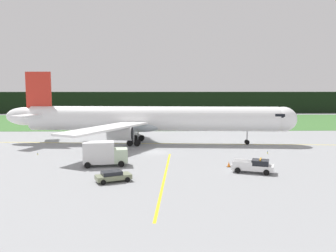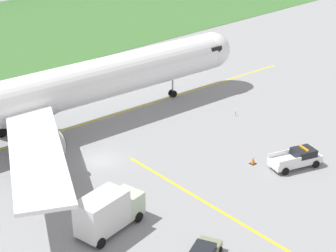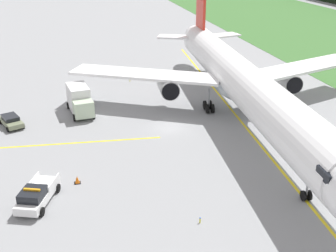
# 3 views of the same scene
# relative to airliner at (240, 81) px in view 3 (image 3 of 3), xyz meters

# --- Properties ---
(ground) EXTENTS (320.00, 320.00, 0.00)m
(ground) POSITION_rel_airliner_xyz_m (1.05, -9.13, -4.87)
(ground) COLOR gray
(taxiway_centerline_main) EXTENTS (77.76, 5.74, 0.01)m
(taxiway_centerline_main) POSITION_rel_airliner_xyz_m (0.65, -0.05, -4.86)
(taxiway_centerline_main) COLOR yellow
(taxiway_centerline_main) RESTS_ON ground
(taxiway_centerline_spur) EXTENTS (2.39, 29.86, 0.01)m
(taxiway_centerline_spur) POSITION_rel_airliner_xyz_m (2.64, -25.80, -4.86)
(taxiway_centerline_spur) COLOR yellow
(taxiway_centerline_spur) RESTS_ON ground
(airliner) EXTENTS (57.78, 42.38, 14.20)m
(airliner) POSITION_rel_airliner_xyz_m (0.00, 0.00, 0.00)
(airliner) COLOR white
(airliner) RESTS_ON ground
(ops_pickup_truck) EXTENTS (5.72, 3.69, 1.94)m
(ops_pickup_truck) POSITION_rel_airliner_xyz_m (14.55, -23.79, -3.97)
(ops_pickup_truck) COLOR white
(ops_pickup_truck) RESTS_ON ground
(catering_truck) EXTENTS (6.54, 3.48, 3.68)m
(catering_truck) POSITION_rel_airliner_xyz_m (-6.03, -19.42, -3.03)
(catering_truck) COLOR beige
(catering_truck) RESTS_ON ground
(staff_car) EXTENTS (4.57, 3.33, 1.30)m
(staff_car) POSITION_rel_airliner_xyz_m (-3.59, -27.73, -4.17)
(staff_car) COLOR gray
(staff_car) RESTS_ON ground
(apron_cone) EXTENTS (0.58, 0.58, 0.73)m
(apron_cone) POSITION_rel_airliner_xyz_m (11.82, -20.42, -4.51)
(apron_cone) COLOR black
(apron_cone) RESTS_ON ground
(taxiway_edge_light_east) EXTENTS (0.12, 0.12, 0.50)m
(taxiway_edge_light_east) POSITION_rel_airliner_xyz_m (20.18, -11.16, -4.60)
(taxiway_edge_light_east) COLOR yellow
(taxiway_edge_light_east) RESTS_ON ground
(taxiway_edge_light_west) EXTENTS (0.12, 0.12, 0.40)m
(taxiway_edge_light_west) POSITION_rel_airliner_xyz_m (-18.35, -11.16, -4.65)
(taxiway_edge_light_west) COLOR yellow
(taxiway_edge_light_west) RESTS_ON ground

